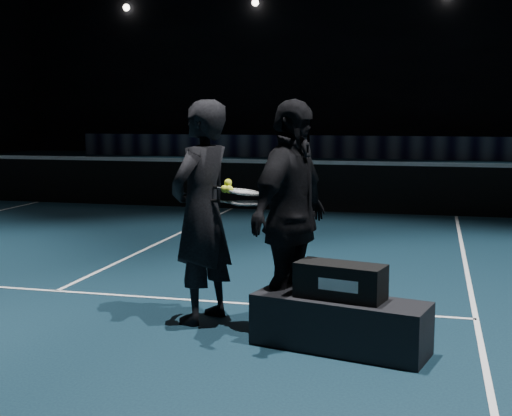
{
  "coord_description": "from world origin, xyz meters",
  "views": [
    {
      "loc": [
        3.71,
        -12.79,
        1.82
      ],
      "look_at": [
        2.28,
        -7.11,
        1.03
      ],
      "focal_mm": 50.0,
      "sensor_mm": 36.0,
      "label": 1
    }
  ],
  "objects_px": {
    "racket_lower": "(247,203)",
    "tennis_balls": "(227,187)",
    "player_a": "(202,212)",
    "player_bench": "(340,324)",
    "player_b": "(291,219)",
    "racket_bag": "(340,281)",
    "racket_upper": "(244,192)"
  },
  "relations": [
    {
      "from": "racket_lower",
      "to": "tennis_balls",
      "type": "bearing_deg",
      "value": 178.53
    },
    {
      "from": "player_a",
      "to": "racket_lower",
      "type": "distance_m",
      "value": 0.46
    },
    {
      "from": "player_bench",
      "to": "player_b",
      "type": "relative_size",
      "value": 0.7
    },
    {
      "from": "racket_bag",
      "to": "player_b",
      "type": "height_order",
      "value": "player_b"
    },
    {
      "from": "player_bench",
      "to": "racket_bag",
      "type": "distance_m",
      "value": 0.34
    },
    {
      "from": "player_b",
      "to": "racket_upper",
      "type": "xyz_separation_m",
      "value": [
        -0.43,
        0.15,
        0.19
      ]
    },
    {
      "from": "player_a",
      "to": "player_b",
      "type": "xyz_separation_m",
      "value": [
        0.82,
        -0.21,
        0.0
      ]
    },
    {
      "from": "racket_upper",
      "to": "player_a",
      "type": "bearing_deg",
      "value": -178.29
    },
    {
      "from": "player_bench",
      "to": "tennis_balls",
      "type": "distance_m",
      "value": 1.48
    },
    {
      "from": "player_bench",
      "to": "racket_lower",
      "type": "distance_m",
      "value": 1.25
    },
    {
      "from": "player_bench",
      "to": "tennis_balls",
      "type": "relative_size",
      "value": 11.25
    },
    {
      "from": "racket_upper",
      "to": "player_b",
      "type": "bearing_deg",
      "value": -9.08
    },
    {
      "from": "player_bench",
      "to": "player_a",
      "type": "distance_m",
      "value": 1.55
    },
    {
      "from": "racket_bag",
      "to": "racket_lower",
      "type": "bearing_deg",
      "value": 170.28
    },
    {
      "from": "racket_bag",
      "to": "racket_lower",
      "type": "distance_m",
      "value": 1.05
    },
    {
      "from": "player_a",
      "to": "player_b",
      "type": "distance_m",
      "value": 0.85
    },
    {
      "from": "racket_lower",
      "to": "tennis_balls",
      "type": "distance_m",
      "value": 0.23
    },
    {
      "from": "tennis_balls",
      "to": "player_bench",
      "type": "bearing_deg",
      "value": -22.04
    },
    {
      "from": "racket_upper",
      "to": "tennis_balls",
      "type": "bearing_deg",
      "value": -170.43
    },
    {
      "from": "player_bench",
      "to": "tennis_balls",
      "type": "height_order",
      "value": "tennis_balls"
    },
    {
      "from": "racket_bag",
      "to": "racket_lower",
      "type": "xyz_separation_m",
      "value": [
        -0.83,
        0.36,
        0.53
      ]
    },
    {
      "from": "player_b",
      "to": "racket_lower",
      "type": "xyz_separation_m",
      "value": [
        -0.39,
        0.1,
        0.11
      ]
    },
    {
      "from": "player_b",
      "to": "racket_lower",
      "type": "bearing_deg",
      "value": 91.13
    },
    {
      "from": "player_a",
      "to": "racket_lower",
      "type": "height_order",
      "value": "player_a"
    },
    {
      "from": "racket_bag",
      "to": "tennis_balls",
      "type": "relative_size",
      "value": 5.63
    },
    {
      "from": "player_b",
      "to": "player_a",
      "type": "bearing_deg",
      "value": 91.13
    },
    {
      "from": "tennis_balls",
      "to": "racket_upper",
      "type": "bearing_deg",
      "value": -0.91
    },
    {
      "from": "player_bench",
      "to": "racket_lower",
      "type": "bearing_deg",
      "value": 170.28
    },
    {
      "from": "player_b",
      "to": "tennis_balls",
      "type": "bearing_deg",
      "value": 90.65
    },
    {
      "from": "racket_bag",
      "to": "player_a",
      "type": "bearing_deg",
      "value": 173.22
    },
    {
      "from": "racket_bag",
      "to": "player_b",
      "type": "relative_size",
      "value": 0.35
    },
    {
      "from": "racket_bag",
      "to": "tennis_balls",
      "type": "distance_m",
      "value": 1.28
    }
  ]
}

